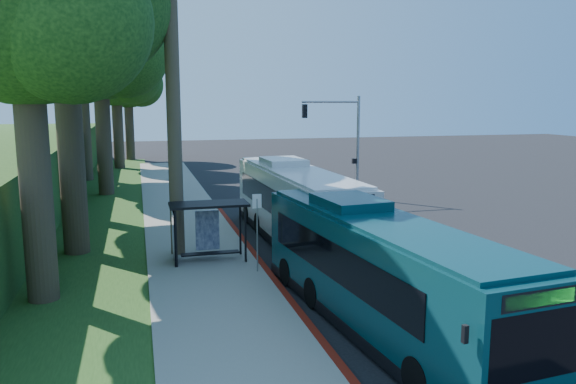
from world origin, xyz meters
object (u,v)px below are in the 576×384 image
object	(u,v)px
white_bus	(295,204)
teal_bus	(378,269)
pickup	(325,190)
bus_shelter	(203,220)

from	to	relation	value
white_bus	teal_bus	xyz separation A→B (m)	(-0.41, -10.40, -0.09)
teal_bus	pickup	size ratio (longest dim) A/B	2.20
pickup	teal_bus	bearing A→B (deg)	-90.34
white_bus	pickup	distance (m)	10.88
teal_bus	pickup	world-z (taller)	teal_bus
bus_shelter	white_bus	xyz separation A→B (m)	(4.65, 2.33, 0.06)
bus_shelter	teal_bus	size ratio (longest dim) A/B	0.26
white_bus	pickup	xyz separation A→B (m)	(4.80, 9.71, -1.08)
bus_shelter	white_bus	size ratio (longest dim) A/B	0.25
teal_bus	pickup	bearing A→B (deg)	70.07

